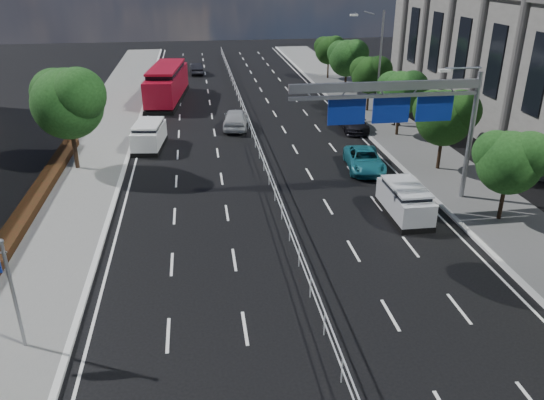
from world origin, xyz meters
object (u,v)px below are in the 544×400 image
object	(u,v)px
parked_car_dark	(353,122)
silver_minivan	(405,201)
red_bus	(167,83)
pedestrian_a	(431,131)
white_minivan	(149,135)
overhead_gantry	(406,104)
pedestrian_b	(396,113)
near_car_silver	(236,118)
near_car_dark	(196,68)
parked_car_teal	(364,160)

from	to	relation	value
parked_car_dark	silver_minivan	bearing A→B (deg)	-93.18
red_bus	parked_car_dark	xyz separation A→B (m)	(15.08, -12.20, -1.08)
silver_minivan	pedestrian_a	xyz separation A→B (m)	(6.49, 11.57, 0.11)
white_minivan	overhead_gantry	bearing A→B (deg)	-32.50
pedestrian_b	parked_car_dark	bearing A→B (deg)	9.74
near_car_silver	silver_minivan	bearing A→B (deg)	120.77
red_bus	silver_minivan	bearing A→B (deg)	-57.66
overhead_gantry	red_bus	size ratio (longest dim) A/B	0.89
near_car_silver	pedestrian_b	distance (m)	13.08
near_car_dark	parked_car_teal	size ratio (longest dim) A/B	0.84
white_minivan	red_bus	size ratio (longest dim) A/B	0.40
silver_minivan	pedestrian_a	bearing A→B (deg)	60.96
pedestrian_b	white_minivan	bearing A→B (deg)	11.56
near_car_dark	silver_minivan	size ratio (longest dim) A/B	0.95
near_car_silver	parked_car_teal	bearing A→B (deg)	132.91
white_minivan	near_car_silver	distance (m)	7.81
parked_car_teal	pedestrian_b	distance (m)	10.78
near_car_dark	pedestrian_b	bearing A→B (deg)	118.30
parked_car_teal	pedestrian_b	bearing A→B (deg)	66.60
near_car_silver	parked_car_teal	xyz separation A→B (m)	(7.50, -10.67, -0.14)
white_minivan	red_bus	world-z (taller)	red_bus
overhead_gantry	red_bus	xyz separation A→B (m)	(-13.52, 26.34, -3.85)
overhead_gantry	parked_car_teal	xyz separation A→B (m)	(-0.24, 5.27, -4.94)
overhead_gantry	white_minivan	bearing A→B (deg)	140.60
near_car_dark	parked_car_dark	world-z (taller)	parked_car_dark
parked_car_teal	parked_car_dark	xyz separation A→B (m)	(1.80, 8.87, 0.01)
red_bus	parked_car_teal	world-z (taller)	red_bus
white_minivan	near_car_dark	world-z (taller)	white_minivan
overhead_gantry	pedestrian_b	size ratio (longest dim) A/B	5.34
red_bus	parked_car_dark	size ratio (longest dim) A/B	2.46
near_car_dark	parked_car_dark	bearing A→B (deg)	111.53
red_bus	parked_car_teal	distance (m)	24.93
near_car_dark	parked_car_teal	world-z (taller)	parked_car_teal
overhead_gantry	parked_car_dark	xyz separation A→B (m)	(1.56, 14.14, -4.93)
near_car_dark	silver_minivan	bearing A→B (deg)	100.13
overhead_gantry	near_car_silver	size ratio (longest dim) A/B	2.16
near_car_silver	near_car_dark	size ratio (longest dim) A/B	1.18
near_car_silver	parked_car_dark	world-z (taller)	near_car_silver
overhead_gantry	white_minivan	distance (m)	19.16
near_car_silver	pedestrian_a	size ratio (longest dim) A/B	2.84
white_minivan	pedestrian_b	distance (m)	19.80
silver_minivan	parked_car_teal	distance (m)	7.03
silver_minivan	parked_car_dark	size ratio (longest dim) A/B	0.91
white_minivan	pedestrian_b	xyz separation A→B (m)	(19.61, 2.74, 0.16)
near_car_dark	pedestrian_b	xyz separation A→B (m)	(15.85, -25.18, 0.44)
overhead_gantry	parked_car_dark	world-z (taller)	overhead_gantry
near_car_dark	pedestrian_a	distance (m)	34.33
red_bus	pedestrian_b	world-z (taller)	red_bus
red_bus	pedestrian_a	distance (m)	25.78
overhead_gantry	pedestrian_b	distance (m)	16.10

